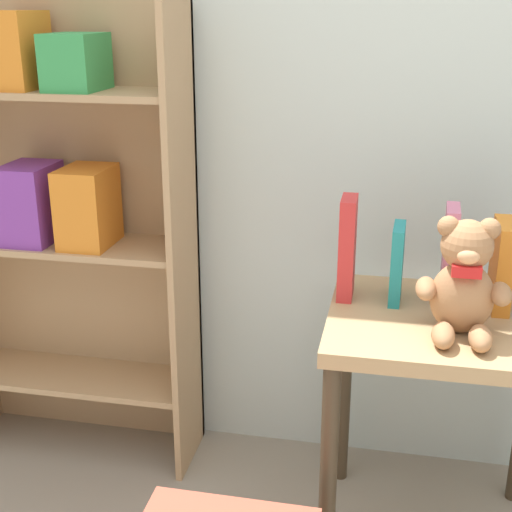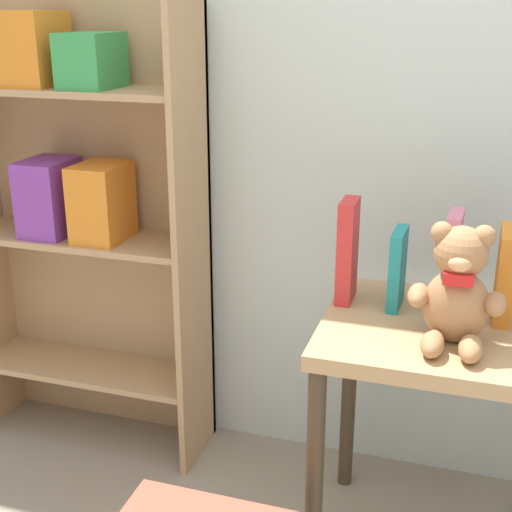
# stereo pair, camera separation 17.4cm
# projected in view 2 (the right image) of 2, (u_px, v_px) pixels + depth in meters

# --- Properties ---
(wall_back) EXTENTS (4.80, 0.06, 2.50)m
(wall_back) POSITION_uv_depth(u_px,v_px,m) (449.00, 29.00, 1.76)
(wall_back) COLOR silver
(wall_back) RESTS_ON ground_plane
(bookshelf_side) EXTENTS (0.72, 0.25, 1.32)m
(bookshelf_side) POSITION_uv_depth(u_px,v_px,m) (84.00, 204.00, 2.08)
(bookshelf_side) COLOR tan
(bookshelf_side) RESTS_ON ground_plane
(display_table) EXTENTS (0.54, 0.48, 0.62)m
(display_table) POSITION_uv_depth(u_px,v_px,m) (440.00, 368.00, 1.64)
(display_table) COLOR tan
(display_table) RESTS_ON ground_plane
(teddy_bear) EXTENTS (0.20, 0.18, 0.26)m
(teddy_bear) POSITION_uv_depth(u_px,v_px,m) (457.00, 291.00, 1.48)
(teddy_bear) COLOR #A8754C
(teddy_bear) RESTS_ON display_table
(book_standing_red) EXTENTS (0.04, 0.10, 0.25)m
(book_standing_red) POSITION_uv_depth(u_px,v_px,m) (347.00, 251.00, 1.70)
(book_standing_red) COLOR red
(book_standing_red) RESTS_ON display_table
(book_standing_teal) EXTENTS (0.03, 0.11, 0.19)m
(book_standing_teal) POSITION_uv_depth(u_px,v_px,m) (397.00, 269.00, 1.68)
(book_standing_teal) COLOR teal
(book_standing_teal) RESTS_ON display_table
(book_standing_pink) EXTENTS (0.04, 0.11, 0.24)m
(book_standing_pink) POSITION_uv_depth(u_px,v_px,m) (452.00, 262.00, 1.65)
(book_standing_pink) COLOR #D17093
(book_standing_pink) RESTS_ON display_table
(book_standing_orange) EXTENTS (0.04, 0.15, 0.21)m
(book_standing_orange) POSITION_uv_depth(u_px,v_px,m) (506.00, 274.00, 1.62)
(book_standing_orange) COLOR orange
(book_standing_orange) RESTS_ON display_table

